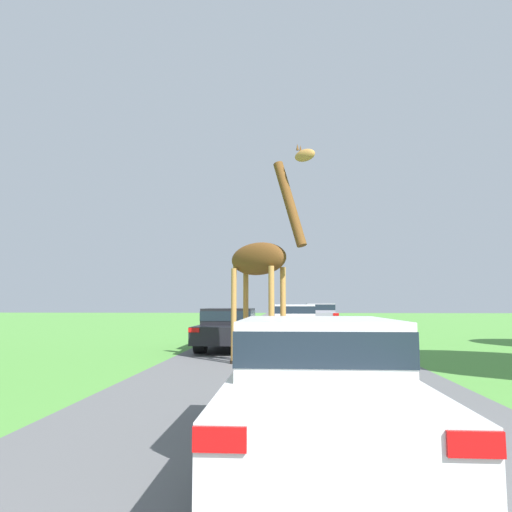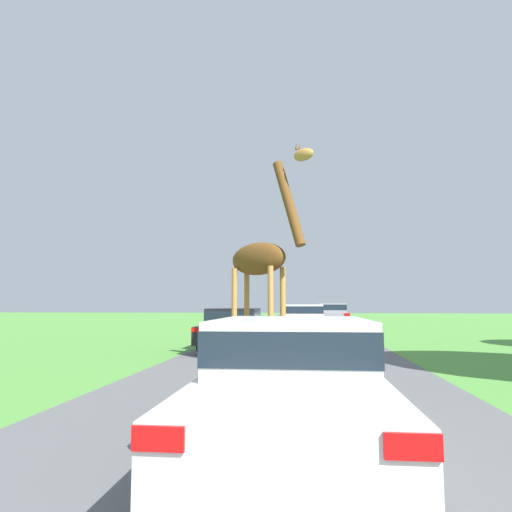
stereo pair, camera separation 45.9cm
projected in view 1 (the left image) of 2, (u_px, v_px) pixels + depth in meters
The scene contains 6 objects.
road at pixel (286, 328), 28.76m from camera, with size 6.52×120.00×0.00m.
giraffe_near_road at pixel (263, 260), 11.64m from camera, with size 2.37×1.87×5.43m.
car_lead_maroon at pixel (317, 379), 4.83m from camera, with size 1.72×4.65×1.37m.
car_queue_right at pixel (229, 327), 15.59m from camera, with size 1.81×4.76×1.37m.
car_queue_left at pixel (295, 320), 21.26m from camera, with size 2.00×4.40×1.50m.
car_far_ahead at pixel (320, 315), 30.03m from camera, with size 1.98×3.98×1.58m.
Camera 1 is at (-0.00, 0.86, 1.52)m, focal length 32.00 mm.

